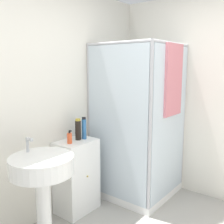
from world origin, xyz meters
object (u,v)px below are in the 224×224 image
(sink, at_px, (42,175))
(soap_dispenser, at_px, (70,138))
(shampoo_bottle_tall_black, at_px, (78,130))
(shampoo_bottle_blue, at_px, (84,128))

(sink, xyz_separation_m, soap_dispenser, (0.55, 0.25, 0.17))
(shampoo_bottle_tall_black, distance_m, shampoo_bottle_blue, 0.07)
(shampoo_bottle_blue, bearing_deg, soap_dispenser, -178.99)
(soap_dispenser, distance_m, shampoo_bottle_blue, 0.24)
(shampoo_bottle_tall_black, relative_size, shampoo_bottle_blue, 0.96)
(shampoo_bottle_blue, bearing_deg, shampoo_bottle_tall_black, 158.38)
(soap_dispenser, bearing_deg, shampoo_bottle_tall_black, 10.94)
(sink, relative_size, shampoo_bottle_tall_black, 4.26)
(sink, distance_m, soap_dispenser, 0.63)
(soap_dispenser, relative_size, shampoo_bottle_tall_black, 0.61)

